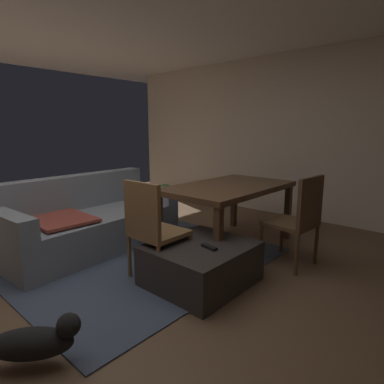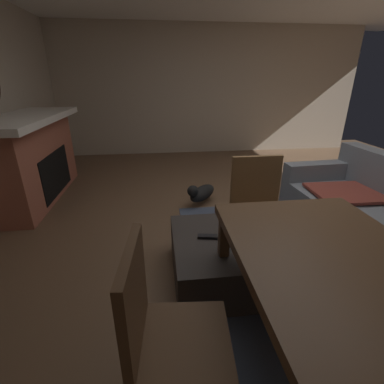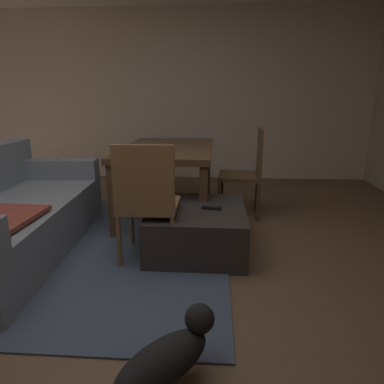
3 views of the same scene
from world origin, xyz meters
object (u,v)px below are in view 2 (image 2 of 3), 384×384
object	(u,v)px
ottoman_coffee_table	(222,258)
small_dog	(201,193)
fireplace	(30,158)
tv_remote	(208,237)
dining_chair_south	(161,327)
couch	(383,223)
dining_chair_west	(258,205)
dining_table	(349,288)

from	to	relation	value
ottoman_coffee_table	small_dog	world-z (taller)	ottoman_coffee_table
fireplace	tv_remote	distance (m)	2.77
fireplace	small_dog	size ratio (longest dim) A/B	4.19
dining_chair_south	tv_remote	bearing A→B (deg)	158.21
couch	dining_chair_south	xyz separation A→B (m)	(1.10, -2.05, 0.22)
tv_remote	dining_chair_west	size ratio (longest dim) A/B	0.17
dining_table	dining_chair_west	world-z (taller)	dining_chair_west
ottoman_coffee_table	couch	bearing A→B (deg)	96.85
couch	dining_chair_west	size ratio (longest dim) A/B	2.20
small_dog	fireplace	bearing A→B (deg)	-101.96
ottoman_coffee_table	dining_chair_west	world-z (taller)	dining_chair_west
ottoman_coffee_table	tv_remote	size ratio (longest dim) A/B	5.52
ottoman_coffee_table	dining_table	distance (m)	1.10
dining_table	dining_chair_west	size ratio (longest dim) A/B	1.69
tv_remote	dining_chair_south	distance (m)	1.03
tv_remote	dining_chair_south	xyz separation A→B (m)	(0.95, -0.38, 0.15)
dining_chair_west	fireplace	bearing A→B (deg)	-123.18
couch	dining_chair_south	size ratio (longest dim) A/B	2.20
dining_chair_south	small_dog	xyz separation A→B (m)	(-2.35, 0.54, -0.37)
ottoman_coffee_table	dining_table	bearing A→B (deg)	21.43
couch	dining_chair_west	bearing A→B (deg)	-93.26
fireplace	small_dog	bearing A→B (deg)	78.04
dining_chair_south	ottoman_coffee_table	bearing A→B (deg)	151.62
ottoman_coffee_table	tv_remote	bearing A→B (deg)	-103.70
dining_table	ottoman_coffee_table	bearing A→B (deg)	-158.57
tv_remote	dining_chair_west	xyz separation A→B (m)	(-0.23, 0.48, 0.15)
fireplace	tv_remote	size ratio (longest dim) A/B	12.80
ottoman_coffee_table	small_dog	size ratio (longest dim) A/B	1.81
couch	dining_table	xyz separation A→B (m)	(1.11, -1.19, 0.36)
tv_remote	dining_chair_south	bearing A→B (deg)	-11.90
fireplace	dining_chair_west	size ratio (longest dim) A/B	2.20
couch	tv_remote	world-z (taller)	couch
dining_table	dining_chair_south	xyz separation A→B (m)	(-0.01, -0.86, -0.14)
dining_table	small_dog	xyz separation A→B (m)	(-2.36, -0.32, -0.50)
fireplace	dining_chair_south	xyz separation A→B (m)	(2.82, 1.66, -0.04)
fireplace	dining_chair_west	bearing A→B (deg)	56.82
fireplace	dining_chair_south	bearing A→B (deg)	30.47
tv_remote	small_dog	xyz separation A→B (m)	(-1.40, 0.16, -0.22)
tv_remote	dining_chair_west	bearing A→B (deg)	125.09
dining_chair_south	couch	bearing A→B (deg)	118.31
ottoman_coffee_table	dining_table	world-z (taller)	dining_table
tv_remote	small_dog	bearing A→B (deg)	-176.80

